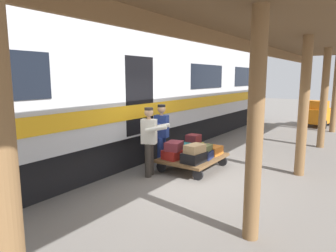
% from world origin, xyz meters
% --- Properties ---
extents(ground_plane, '(60.00, 60.00, 0.00)m').
position_xyz_m(ground_plane, '(0.00, 0.00, 0.00)').
color(ground_plane, slate).
extents(platform_canopy, '(3.20, 18.95, 3.56)m').
position_xyz_m(platform_canopy, '(-1.86, 0.00, 3.29)').
color(platform_canopy, brown).
rests_on(platform_canopy, ground_plane).
extents(train_car, '(3.02, 21.81, 4.00)m').
position_xyz_m(train_car, '(3.20, 0.00, 2.06)').
color(train_car, '#B7BABF').
rests_on(train_car, ground_plane).
extents(luggage_cart, '(1.34, 1.76, 0.35)m').
position_xyz_m(luggage_cart, '(0.52, -0.73, 0.30)').
color(luggage_cart, brown).
rests_on(luggage_cart, ground_plane).
extents(suitcase_teal_softside, '(0.46, 0.66, 0.28)m').
position_xyz_m(suitcase_teal_softside, '(0.82, -0.73, 0.49)').
color(suitcase_teal_softside, '#1E666B').
rests_on(suitcase_teal_softside, luggage_cart).
extents(suitcase_navy_fabric, '(0.53, 0.55, 0.19)m').
position_xyz_m(suitcase_navy_fabric, '(0.22, -0.73, 0.44)').
color(suitcase_navy_fabric, navy).
rests_on(suitcase_navy_fabric, luggage_cart).
extents(suitcase_black_hardshell, '(0.47, 0.62, 0.25)m').
position_xyz_m(suitcase_black_hardshell, '(0.22, -0.24, 0.47)').
color(suitcase_black_hardshell, black).
rests_on(suitcase_black_hardshell, luggage_cart).
extents(suitcase_yellow_case, '(0.53, 0.52, 0.23)m').
position_xyz_m(suitcase_yellow_case, '(0.82, -1.21, 0.46)').
color(suitcase_yellow_case, gold).
rests_on(suitcase_yellow_case, luggage_cart).
extents(suitcase_red_plastic, '(0.48, 0.57, 0.23)m').
position_xyz_m(suitcase_red_plastic, '(0.82, -0.24, 0.46)').
color(suitcase_red_plastic, '#AD231E').
rests_on(suitcase_red_plastic, luggage_cart).
extents(suitcase_orange_carryall, '(0.51, 0.52, 0.23)m').
position_xyz_m(suitcase_orange_carryall, '(0.22, -1.21, 0.46)').
color(suitcase_orange_carryall, '#CC6B23').
rests_on(suitcase_orange_carryall, luggage_cart).
extents(suitcase_tan_vintage, '(0.41, 0.54, 0.20)m').
position_xyz_m(suitcase_tan_vintage, '(0.20, -0.24, 0.70)').
color(suitcase_tan_vintage, tan).
rests_on(suitcase_tan_vintage, suitcase_black_hardshell).
extents(suitcase_olive_duffel, '(0.48, 0.57, 0.15)m').
position_xyz_m(suitcase_olive_duffel, '(0.25, -0.69, 0.62)').
color(suitcase_olive_duffel, brown).
rests_on(suitcase_olive_duffel, suitcase_navy_fabric).
extents(suitcase_burgundy_valise, '(0.45, 0.54, 0.22)m').
position_xyz_m(suitcase_burgundy_valise, '(0.80, -0.23, 0.69)').
color(suitcase_burgundy_valise, maroon).
rests_on(suitcase_burgundy_valise, suitcase_red_plastic).
extents(suitcase_maroon_trunk, '(0.34, 0.37, 0.24)m').
position_xyz_m(suitcase_maroon_trunk, '(0.80, -1.22, 0.70)').
color(suitcase_maroon_trunk, maroon).
rests_on(suitcase_maroon_trunk, suitcase_yellow_case).
extents(porter_in_overalls, '(0.72, 0.52, 1.70)m').
position_xyz_m(porter_in_overalls, '(1.37, -0.44, 0.93)').
color(porter_in_overalls, navy).
rests_on(porter_in_overalls, ground_plane).
extents(porter_by_door, '(0.73, 0.58, 1.70)m').
position_xyz_m(porter_by_door, '(1.13, 0.36, 0.93)').
color(porter_by_door, '#332D28').
rests_on(porter_by_door, ground_plane).
extents(baggage_tug, '(1.42, 1.88, 1.30)m').
position_xyz_m(baggage_tug, '(-1.10, -10.31, 0.63)').
color(baggage_tug, orange).
rests_on(baggage_tug, ground_plane).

